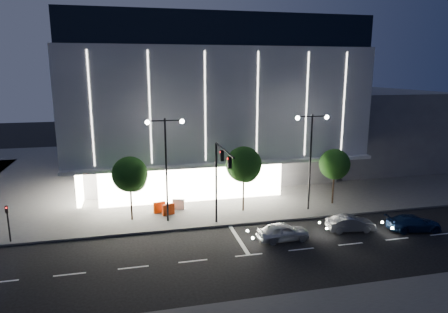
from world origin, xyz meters
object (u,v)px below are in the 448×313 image
tree_mid (244,166)px  barrier_a (159,207)px  traffic_mast (220,171)px  street_lamp_west (166,155)px  car_lead (283,232)px  barrier_b (179,204)px  street_lamp_east (311,148)px  tree_left (130,176)px  tree_right (335,166)px  barrier_c (168,210)px  car_second (351,223)px  car_third (414,223)px  ped_signal_far (8,220)px

tree_mid → barrier_a: 8.51m
traffic_mast → street_lamp_west: bearing=146.4°
tree_mid → car_lead: (1.25, -6.69, -3.64)m
tree_mid → barrier_b: (-5.79, 1.60, -3.68)m
street_lamp_east → tree_left: (-15.97, 1.02, -1.92)m
car_lead → traffic_mast: bearing=53.1°
tree_right → car_lead: 10.73m
street_lamp_west → barrier_c: bearing=82.4°
tree_mid → barrier_b: 7.05m
car_second → barrier_a: car_second is taller
traffic_mast → car_third: 16.37m
car_lead → barrier_a: size_ratio=3.69×
barrier_a → tree_left: bearing=-167.6°
tree_right → barrier_b: size_ratio=5.01×
ped_signal_far → barrier_a: ped_signal_far is taller
traffic_mast → barrier_a: size_ratio=6.43×
ped_signal_far → tree_right: (28.03, 2.52, 2.00)m
ped_signal_far → tree_mid: 19.35m
tree_right → car_lead: (-7.75, -6.69, -3.19)m
traffic_mast → barrier_b: 7.39m
traffic_mast → barrier_c: (-3.81, 4.09, -4.38)m
ped_signal_far → car_third: size_ratio=0.68×
street_lamp_west → barrier_b: size_ratio=8.18×
street_lamp_west → barrier_b: bearing=64.7°
barrier_a → barrier_b: bearing=-1.1°
traffic_mast → street_lamp_west: (-4.00, 2.66, 0.93)m
car_second → barrier_c: size_ratio=3.51×
tree_left → barrier_c: (3.16, 0.41, -3.38)m
car_second → barrier_b: size_ratio=3.51×
tree_mid → tree_right: 9.01m
traffic_mast → tree_mid: traffic_mast is taller
street_lamp_west → barrier_a: 5.78m
car_third → car_second: bearing=85.4°
traffic_mast → tree_mid: size_ratio=1.15×
barrier_a → ped_signal_far: bearing=-175.8°
tree_mid → barrier_c: 7.78m
traffic_mast → barrier_c: traffic_mast is taller
ped_signal_far → car_third: ped_signal_far is taller
tree_left → barrier_a: 4.33m
car_third → barrier_b: size_ratio=3.99×
tree_mid → car_lead: 7.72m
barrier_b → tree_right: bearing=12.7°
barrier_a → barrier_b: size_ratio=1.00×
car_second → street_lamp_west: bearing=76.7°
car_lead → car_third: bearing=-95.0°
traffic_mast → barrier_b: traffic_mast is taller
street_lamp_west → ped_signal_far: (-12.00, -1.50, -4.07)m
car_lead → barrier_a: (-8.82, 7.89, -0.04)m
street_lamp_east → tree_mid: street_lamp_east is taller
tree_left → car_second: bearing=-19.9°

